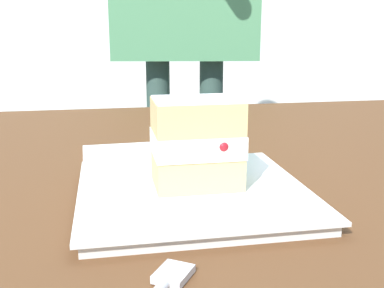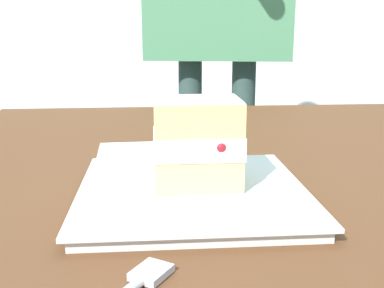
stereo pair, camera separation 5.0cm
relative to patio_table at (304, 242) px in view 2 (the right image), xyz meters
The scene contains 4 objects.
patio_table is the anchor object (origin of this frame).
dessert_plate 0.21m from the patio_table, 152.53° to the right, with size 0.24×0.24×0.02m.
cake_slice 0.23m from the patio_table, 153.43° to the right, with size 0.09×0.08×0.10m.
paper_napkin 0.27m from the patio_table, 147.78° to the left, with size 0.15×0.11×0.00m.
Camera 2 is at (-0.20, -0.57, 0.90)m, focal length 43.75 mm.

